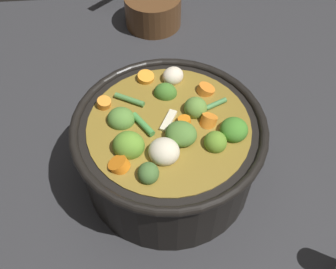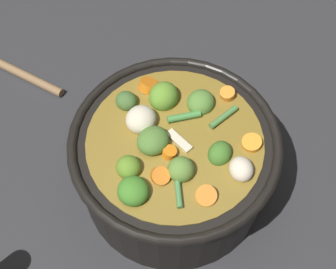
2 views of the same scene
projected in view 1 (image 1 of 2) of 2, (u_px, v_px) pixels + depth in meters
The scene contains 3 objects.
ground_plane at pixel (169, 173), 0.64m from camera, with size 1.10×1.10×0.00m, color #2D2D30.
cooking_pot at pixel (169, 148), 0.58m from camera, with size 0.29×0.29×0.15m.
small_saucepan at pixel (153, 9), 0.87m from camera, with size 0.20×0.20×0.07m.
Camera 1 is at (-0.34, 0.03, 0.54)m, focal length 40.00 mm.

